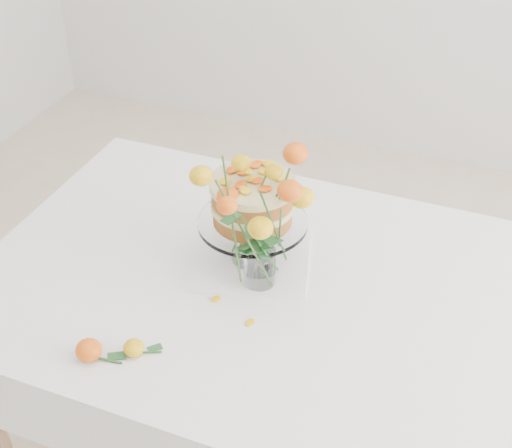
# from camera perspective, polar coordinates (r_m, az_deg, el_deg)

# --- Properties ---
(table) EXTENTS (1.43, 0.93, 0.76)m
(table) POSITION_cam_1_polar(r_m,az_deg,el_deg) (1.71, 1.94, -7.00)
(table) COLOR tan
(table) RESTS_ON ground
(napkin) EXTENTS (0.33, 0.33, 0.01)m
(napkin) POSITION_cam_1_polar(r_m,az_deg,el_deg) (1.72, -0.26, -2.81)
(napkin) COLOR white
(napkin) RESTS_ON table
(cake_stand) EXTENTS (0.26, 0.26, 0.23)m
(cake_stand) POSITION_cam_1_polar(r_m,az_deg,el_deg) (1.62, -0.28, 1.52)
(cake_stand) COLOR white
(cake_stand) RESTS_ON napkin
(rose_vase) EXTENTS (0.30, 0.30, 0.37)m
(rose_vase) POSITION_cam_1_polar(r_m,az_deg,el_deg) (1.52, 0.29, 1.35)
(rose_vase) COLOR white
(rose_vase) RESTS_ON table
(loose_rose_near) EXTENTS (0.07, 0.05, 0.04)m
(loose_rose_near) POSITION_cam_1_polar(r_m,az_deg,el_deg) (1.51, -9.75, -9.73)
(loose_rose_near) COLOR yellow
(loose_rose_near) RESTS_ON table
(loose_rose_far) EXTENTS (0.10, 0.05, 0.05)m
(loose_rose_far) POSITION_cam_1_polar(r_m,az_deg,el_deg) (1.51, -13.22, -9.80)
(loose_rose_far) COLOR #DF580A
(loose_rose_far) RESTS_ON table
(stray_petal_a) EXTENTS (0.03, 0.02, 0.00)m
(stray_petal_a) POSITION_cam_1_polar(r_m,az_deg,el_deg) (1.61, -3.25, -6.03)
(stray_petal_a) COLOR yellow
(stray_petal_a) RESTS_ON table
(stray_petal_b) EXTENTS (0.03, 0.02, 0.00)m
(stray_petal_b) POSITION_cam_1_polar(r_m,az_deg,el_deg) (1.56, -0.47, -7.88)
(stray_petal_b) COLOR yellow
(stray_petal_b) RESTS_ON table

